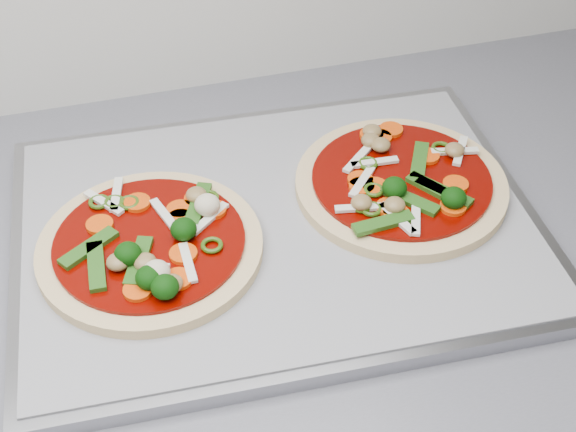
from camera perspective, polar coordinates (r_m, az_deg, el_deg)
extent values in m
cube|color=#939398|center=(0.76, -0.77, -0.85)|extent=(0.51, 0.39, 0.02)
cube|color=gray|center=(0.76, -0.78, -0.35)|extent=(0.49, 0.37, 0.00)
cylinder|color=beige|center=(0.73, -9.77, -2.22)|extent=(0.24, 0.24, 0.01)
cylinder|color=#630000|center=(0.73, -9.83, -1.80)|extent=(0.21, 0.21, 0.00)
cylinder|color=#F15A0B|center=(0.75, -5.35, 0.46)|extent=(0.03, 0.03, 0.00)
cylinder|color=#F15A0B|center=(0.69, -7.81, -4.46)|extent=(0.03, 0.03, 0.00)
ellipsoid|color=beige|center=(0.68, -9.34, -3.98)|extent=(0.03, 0.03, 0.02)
ellipsoid|color=olive|center=(0.68, -8.29, -4.78)|extent=(0.02, 0.02, 0.01)
ellipsoid|color=#0D3E08|center=(0.70, -11.32, -2.66)|extent=(0.03, 0.03, 0.02)
cube|color=#2A5D1A|center=(0.71, -13.47, -3.49)|extent=(0.02, 0.06, 0.00)
cube|color=silver|center=(0.74, -5.60, -0.16)|extent=(0.04, 0.04, 0.00)
ellipsoid|color=beige|center=(0.74, -5.76, 0.79)|extent=(0.03, 0.03, 0.02)
ellipsoid|color=olive|center=(0.70, -10.13, -3.24)|extent=(0.03, 0.03, 0.01)
cube|color=#2A5D1A|center=(0.71, -10.58, -3.18)|extent=(0.03, 0.06, 0.00)
cylinder|color=#F15A0B|center=(0.71, -7.45, -2.68)|extent=(0.03, 0.03, 0.00)
torus|color=#2E4E0F|center=(0.77, -12.26, 0.97)|extent=(0.03, 0.03, 0.00)
cube|color=silver|center=(0.78, -12.10, 1.51)|extent=(0.02, 0.05, 0.00)
cylinder|color=#F15A0B|center=(0.74, -7.67, -0.23)|extent=(0.03, 0.03, 0.00)
cube|color=silver|center=(0.75, -8.77, 0.09)|extent=(0.02, 0.05, 0.00)
cube|color=silver|center=(0.70, -7.13, -3.32)|extent=(0.01, 0.05, 0.00)
cylinder|color=#F15A0B|center=(0.76, -6.47, 1.22)|extent=(0.03, 0.03, 0.00)
torus|color=#2E4E0F|center=(0.77, -13.29, 0.99)|extent=(0.02, 0.02, 0.00)
ellipsoid|color=#0D3E08|center=(0.72, -7.43, -0.94)|extent=(0.03, 0.03, 0.02)
cylinder|color=#F15A0B|center=(0.75, -13.25, -0.61)|extent=(0.03, 0.03, 0.00)
cube|color=silver|center=(0.77, -12.98, 0.94)|extent=(0.03, 0.04, 0.00)
ellipsoid|color=olive|center=(0.70, -12.01, -3.22)|extent=(0.02, 0.02, 0.01)
torus|color=#2E4E0F|center=(0.76, -5.69, 1.32)|extent=(0.03, 0.03, 0.00)
cube|color=silver|center=(0.70, -10.34, -3.44)|extent=(0.05, 0.03, 0.00)
cube|color=#2A5D1A|center=(0.75, -6.41, 0.84)|extent=(0.04, 0.06, 0.00)
torus|color=#2E4E0F|center=(0.71, -5.43, -2.08)|extent=(0.03, 0.03, 0.00)
cylinder|color=#F15A0B|center=(0.75, -7.71, 0.44)|extent=(0.03, 0.03, 0.00)
ellipsoid|color=#0D3E08|center=(0.68, -9.83, -4.34)|extent=(0.03, 0.03, 0.02)
torus|color=#2E4E0F|center=(0.76, -11.23, 0.93)|extent=(0.03, 0.03, 0.00)
ellipsoid|color=olive|center=(0.76, -6.54, 1.50)|extent=(0.03, 0.03, 0.01)
ellipsoid|color=#0D3E08|center=(0.67, -8.75, -5.01)|extent=(0.03, 0.03, 0.02)
cylinder|color=#F15A0B|center=(0.68, -10.64, -5.20)|extent=(0.03, 0.03, 0.00)
cylinder|color=#F15A0B|center=(0.76, -10.67, 0.94)|extent=(0.03, 0.03, 0.00)
cube|color=#2A5D1A|center=(0.73, -13.99, -2.20)|extent=(0.06, 0.04, 0.00)
cylinder|color=beige|center=(0.80, 8.03, 2.22)|extent=(0.24, 0.24, 0.01)
cylinder|color=#630000|center=(0.79, 8.08, 2.64)|extent=(0.21, 0.21, 0.00)
cylinder|color=#F15A0B|center=(0.83, 6.55, 5.57)|extent=(0.03, 0.03, 0.00)
cube|color=silver|center=(0.78, 5.29, 2.43)|extent=(0.04, 0.04, 0.00)
ellipsoid|color=olive|center=(0.82, 6.62, 5.05)|extent=(0.03, 0.03, 0.01)
cube|color=silver|center=(0.83, 12.15, 4.56)|extent=(0.03, 0.04, 0.00)
ellipsoid|color=olive|center=(0.77, 11.65, 1.38)|extent=(0.03, 0.03, 0.01)
cylinder|color=#F15A0B|center=(0.77, 6.21, 2.09)|extent=(0.03, 0.03, 0.00)
torus|color=#2E4E0F|center=(0.75, 5.94, 0.50)|extent=(0.03, 0.03, 0.00)
cylinder|color=#F15A0B|center=(0.77, 5.26, 2.10)|extent=(0.03, 0.03, 0.00)
cube|color=silver|center=(0.75, 5.17, 0.59)|extent=(0.05, 0.02, 0.00)
torus|color=#2E4E0F|center=(0.77, 6.10, 1.85)|extent=(0.03, 0.03, 0.00)
cube|color=silver|center=(0.74, 9.07, -0.09)|extent=(0.03, 0.05, 0.00)
cube|color=silver|center=(0.83, 11.78, 4.54)|extent=(0.05, 0.02, 0.00)
torus|color=#2E4E0F|center=(0.83, 10.83, 4.77)|extent=(0.03, 0.03, 0.00)
torus|color=#2E4E0F|center=(0.80, 5.70, 3.75)|extent=(0.03, 0.03, 0.00)
ellipsoid|color=#0D3E08|center=(0.76, 11.71, 1.27)|extent=(0.02, 0.02, 0.02)
ellipsoid|color=olive|center=(0.75, 5.25, 0.97)|extent=(0.03, 0.03, 0.01)
ellipsoid|color=olive|center=(0.83, 6.00, 6.01)|extent=(0.02, 0.02, 0.01)
ellipsoid|color=olive|center=(0.82, 11.76, 4.62)|extent=(0.03, 0.03, 0.01)
cylinder|color=#F15A0B|center=(0.84, 5.97, 5.75)|extent=(0.04, 0.04, 0.00)
cube|color=silver|center=(0.80, 4.98, 4.07)|extent=(0.04, 0.04, 0.00)
cylinder|color=#F15A0B|center=(0.75, 7.71, 0.16)|extent=(0.03, 0.03, 0.00)
cube|color=#2A5D1A|center=(0.76, 8.67, 1.15)|extent=(0.05, 0.05, 0.00)
cylinder|color=#F15A0B|center=(0.82, 9.86, 4.23)|extent=(0.04, 0.04, 0.00)
cylinder|color=#F15A0B|center=(0.78, 5.16, 2.57)|extent=(0.04, 0.04, 0.00)
ellipsoid|color=#0D3E08|center=(0.76, 7.58, 2.01)|extent=(0.03, 0.03, 0.02)
cube|color=silver|center=(0.74, 7.75, -0.18)|extent=(0.02, 0.05, 0.00)
ellipsoid|color=olive|center=(0.82, 5.90, 5.37)|extent=(0.03, 0.03, 0.01)
cube|color=silver|center=(0.80, 6.17, 3.81)|extent=(0.05, 0.01, 0.00)
cube|color=#2A5D1A|center=(0.73, 6.79, -0.50)|extent=(0.06, 0.02, 0.00)
cylinder|color=#F15A0B|center=(0.75, 7.21, 0.62)|extent=(0.03, 0.03, 0.00)
cylinder|color=#F15A0B|center=(0.85, 7.34, 6.11)|extent=(0.03, 0.03, 0.00)
cube|color=#2A5D1A|center=(0.81, 9.32, 3.88)|extent=(0.04, 0.06, 0.00)
ellipsoid|color=olive|center=(0.75, 7.60, 0.79)|extent=(0.03, 0.03, 0.01)
cylinder|color=#F15A0B|center=(0.76, 11.65, 0.66)|extent=(0.03, 0.03, 0.00)
torus|color=#2E4E0F|center=(0.75, 5.24, 0.75)|extent=(0.02, 0.02, 0.00)
cube|color=#2A5D1A|center=(0.77, 11.01, 1.68)|extent=(0.05, 0.06, 0.00)
cylinder|color=#F15A0B|center=(0.79, 11.83, 2.21)|extent=(0.03, 0.03, 0.00)
cube|color=#2A5D1A|center=(0.78, 10.35, 1.91)|extent=(0.04, 0.06, 0.00)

